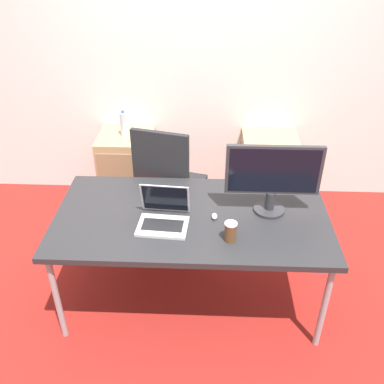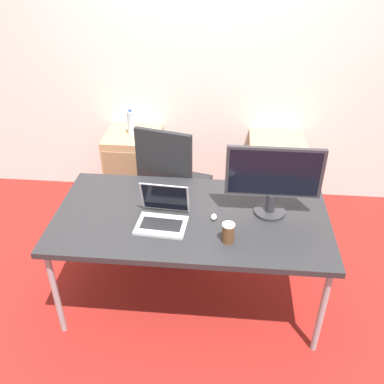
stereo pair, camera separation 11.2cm
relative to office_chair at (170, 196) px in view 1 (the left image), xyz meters
The scene contains 12 objects.
ground_plane 0.85m from the office_chair, 73.62° to the right, with size 14.00×14.00×0.00m, color maroon.
wall_back 1.21m from the office_chair, 74.61° to the left, with size 10.00×0.05×2.60m.
desk 0.80m from the office_chair, 73.62° to the right, with size 1.78×0.92×0.72m.
office_chair is the anchor object (origin of this frame).
cabinet_left 0.67m from the office_chair, 131.28° to the left, with size 0.49×0.45×0.69m.
cabinet_right 1.00m from the office_chair, 30.24° to the left, with size 0.49×0.45×0.69m.
water_bottle 0.79m from the office_chair, 131.15° to the left, with size 0.06×0.06×0.24m.
laptop_center 0.89m from the office_chair, 87.35° to the right, with size 0.33×0.30×0.24m.
monitor 1.13m from the office_chair, 42.00° to the right, with size 0.60×0.20×0.48m.
mouse 0.90m from the office_chair, 64.34° to the right, with size 0.04×0.06×0.03m.
coffee_cup_white 0.73m from the office_chair, 91.13° to the right, with size 0.08×0.08×0.10m.
coffee_cup_brown 1.13m from the office_chair, 64.78° to the right, with size 0.08×0.08×0.13m.
Camera 1 is at (0.10, -2.24, 2.37)m, focal length 40.00 mm.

